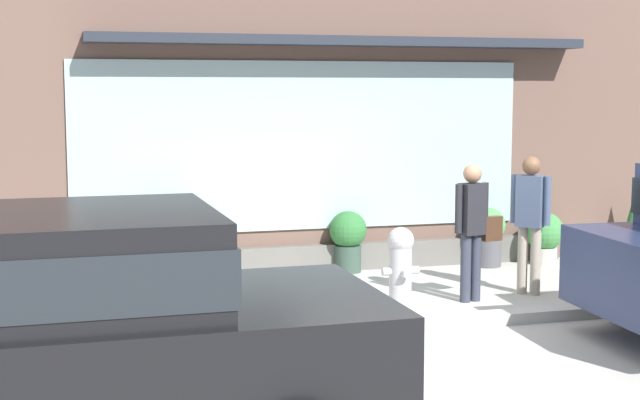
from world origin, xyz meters
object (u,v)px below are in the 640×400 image
Objects in this scene: potted_plant_trailing_edge at (544,235)px; potted_plant_near_hydrant at (348,237)px; parked_car_black at (56,327)px; potted_plant_window_center at (187,237)px; potted_plant_window_right at (635,222)px; potted_plant_by_entrance at (106,252)px; potted_plant_window_left at (488,234)px; pedestrian_passerby at (530,214)px; pedestrian_with_handbag at (473,224)px; fire_hydrant at (401,265)px.

potted_plant_near_hydrant is at bearing 175.82° from potted_plant_trailing_edge.
parked_car_black is 5.73m from potted_plant_window_center.
potted_plant_window_right is 1.22× the size of potted_plant_by_entrance.
potted_plant_window_right is 1.07× the size of potted_plant_window_center.
potted_plant_window_center is 1.41× the size of potted_plant_trailing_edge.
parked_car_black reaches higher than potted_plant_near_hydrant.
potted_plant_window_left is 0.82m from potted_plant_trailing_edge.
potted_plant_window_left is (0.31, 1.73, -0.51)m from pedestrian_passerby.
pedestrian_passerby reaches higher than potted_plant_by_entrance.
potted_plant_window_right is (3.39, 1.83, -0.37)m from pedestrian_with_handbag.
potted_plant_trailing_edge is at bearing -1.06° from potted_plant_window_center.
potted_plant_window_right is at bearing 81.22° from pedestrian_passerby.
potted_plant_window_left is (1.96, -0.13, -0.02)m from potted_plant_near_hydrant.
potted_plant_near_hydrant reaches higher than potted_plant_trailing_edge.
potted_plant_near_hydrant is 1.12× the size of potted_plant_trailing_edge.
pedestrian_with_handbag is at bearing -151.64° from potted_plant_window_right.
potted_plant_by_entrance is at bearing 178.58° from potted_plant_trailing_edge.
potted_plant_by_entrance is 5.07m from potted_plant_window_left.
potted_plant_window_left is (1.11, 1.88, -0.45)m from pedestrian_with_handbag.
potted_plant_window_left is (1.96, 1.81, -0.01)m from fire_hydrant.
pedestrian_with_handbag is at bearing -120.57° from potted_plant_window_left.
parked_car_black reaches higher than fire_hydrant.
pedestrian_passerby is 2.08m from potted_plant_trailing_edge.
parked_car_black is 3.76× the size of potted_plant_window_right.
potted_plant_near_hydrant is (-0.85, 2.01, -0.43)m from pedestrian_with_handbag.
potted_plant_trailing_edge is (5.89, -0.15, -0.02)m from potted_plant_by_entrance.
pedestrian_with_handbag is 1.54× the size of potted_plant_window_center.
potted_plant_trailing_edge is (-1.46, -0.02, -0.12)m from potted_plant_window_right.
parked_car_black is (-4.55, -3.59, 0.03)m from pedestrian_with_handbag.
potted_plant_trailing_edge is at bearing 32.06° from fire_hydrant.
fire_hydrant is 0.56× the size of pedestrian_with_handbag.
parked_car_black is 7.89m from potted_plant_window_left.
fire_hydrant is 3.64m from potted_plant_by_entrance.
potted_plant_window_center reaches higher than potted_plant_trailing_edge.
parked_car_black is 5.09× the size of potted_plant_window_left.
parked_car_black is 4.01× the size of potted_plant_window_center.
potted_plant_window_right is at bearing -2.52° from potted_plant_near_hydrant.
potted_plant_window_left is (4.10, -0.02, -0.13)m from potted_plant_window_center.
parked_car_black reaches higher than potted_plant_by_entrance.
potted_plant_window_center is (-2.98, 1.90, -0.32)m from pedestrian_with_handbag.
pedestrian_passerby is 1.83× the size of potted_plant_by_entrance.
potted_plant_by_entrance is at bearing 176.81° from potted_plant_window_center.
parked_car_black is 6.73m from potted_plant_near_hydrant.
pedestrian_with_handbag is 5.80m from parked_car_black.
pedestrian_with_handbag is at bearing -26.29° from potted_plant_by_entrance.
fire_hydrant is at bearing -89.90° from potted_plant_near_hydrant.
fire_hydrant is at bearing -31.11° from potted_plant_by_entrance.
potted_plant_window_right is at bearing 22.51° from fire_hydrant.
potted_plant_window_right is (7.93, 5.42, -0.40)m from parked_car_black.
potted_plant_trailing_edge is (0.82, -0.07, -0.04)m from potted_plant_window_left.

